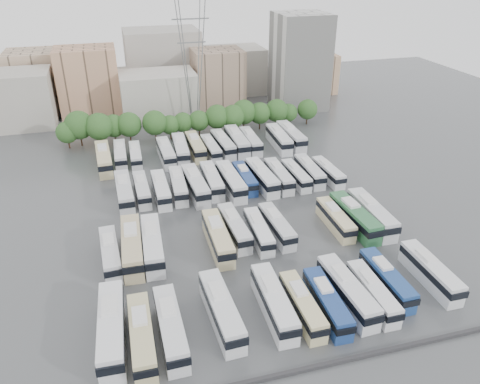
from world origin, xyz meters
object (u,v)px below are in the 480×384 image
object	(u,v)px
bus_r2_s11	(296,175)
bus_r0_s4	(221,310)
bus_r3_s1	(120,155)
bus_r3_s12	(279,139)
bus_r1_s12	(354,217)
bus_r2_s10	(279,176)
bus_r3_s8	(223,144)
bus_r2_s9	(262,177)
bus_r3_s13	(291,136)
bus_r0_s2	(171,327)
bus_r2_s5	(196,185)
bus_r3_s5	(181,149)
bus_r3_s6	(196,146)
bus_r1_s8	(277,226)
bus_r1_s1	(132,246)
bus_r3_s4	(166,152)
bus_r0_s11	(387,279)
bus_r0_s7	(302,305)
bus_r2_s7	(231,181)
bus_r0_s10	(373,292)
bus_r1_s13	(372,214)
bus_r2_s8	(245,178)
bus_r3_s2	(136,155)
bus_r2_s13	(328,172)
bus_r3_s9	(237,141)
apartment_tower	(300,62)
bus_r1_s6	(234,227)
bus_r0_s8	(327,302)
bus_r3_s7	(211,148)
bus_r1_s0	(110,253)
bus_r3_s10	(251,141)
bus_r1_s2	(153,244)
bus_r2_s3	(161,189)
bus_r0_s13	(431,271)
bus_r2_s4	(178,185)
bus_r0_s1	(142,336)
bus_r1_s7	(259,231)
bus_r1_s5	(218,237)
bus_r0_s6	(274,302)
electricity_pylon	(192,53)
bus_r1_s11	(335,219)
bus_r2_s2	(142,189)
bus_r3_s0	(104,158)

from	to	relation	value
bus_r2_s11	bus_r0_s4	bearing A→B (deg)	-125.84
bus_r3_s1	bus_r3_s12	world-z (taller)	bus_r3_s12
bus_r1_s12	bus_r2_s11	xyz separation A→B (m)	(-3.14, 18.19, -0.36)
bus_r2_s10	bus_r3_s8	world-z (taller)	bus_r3_s8
bus_r2_s10	bus_r3_s12	xyz separation A→B (m)	(6.63, 18.44, 0.19)
bus_r2_s9	bus_r1_s12	bearing A→B (deg)	-64.66
bus_r3_s8	bus_r3_s13	size ratio (longest dim) A/B	0.93
bus_r0_s2	bus_r2_s5	xyz separation A→B (m)	(9.73, 35.81, 0.10)
bus_r3_s5	bus_r3_s6	world-z (taller)	bus_r3_s5
bus_r1_s8	bus_r3_s5	bearing A→B (deg)	103.13
bus_r0_s4	bus_r2_s11	size ratio (longest dim) A/B	1.19
bus_r1_s1	bus_r3_s4	distance (m)	36.37
bus_r0_s11	bus_r1_s1	xyz separation A→B (m)	(-32.76, 16.76, 0.34)
bus_r0_s7	bus_r2_s7	size ratio (longest dim) A/B	0.85
bus_r1_s8	bus_r2_s10	xyz separation A→B (m)	(6.58, 17.36, 0.08)
bus_r0_s7	bus_r3_s8	distance (m)	55.08
bus_r0_s10	bus_r1_s1	world-z (taller)	bus_r1_s1
bus_r2_s5	bus_r1_s13	bearing A→B (deg)	-37.81
bus_r2_s8	bus_r3_s2	distance (m)	26.19
bus_r2_s13	bus_r3_s6	xyz separation A→B (m)	(-23.20, 19.95, 0.25)
bus_r3_s1	bus_r3_s9	xyz separation A→B (m)	(26.25, 0.16, 0.30)
bus_r3_s8	apartment_tower	bearing A→B (deg)	40.50
bus_r1_s6	bus_r0_s8	bearing A→B (deg)	-74.08
bus_r3_s7	bus_r3_s12	bearing A→B (deg)	0.76
bus_r1_s0	bus_r3_s10	bearing A→B (deg)	46.01
apartment_tower	bus_r1_s2	xyz separation A→B (m)	(-49.05, -64.31, -10.99)
bus_r1_s8	bus_r2_s13	bearing A→B (deg)	42.28
bus_r1_s0	bus_r2_s3	world-z (taller)	bus_r2_s3
bus_r0_s13	bus_r0_s11	bearing A→B (deg)	178.24
bus_r2_s4	bus_r3_s10	xyz separation A→B (m)	(19.64, 18.03, 0.05)
bus_r0_s1	bus_r1_s0	size ratio (longest dim) A/B	1.05
bus_r1_s2	bus_r2_s8	xyz separation A→B (m)	(19.87, 18.77, -0.33)
bus_r0_s1	bus_r1_s7	bearing A→B (deg)	42.94
bus_r3_s5	bus_r3_s12	xyz separation A→B (m)	(23.15, 0.11, 0.03)
bus_r0_s1	bus_r1_s5	bearing A→B (deg)	54.08
bus_r3_s5	bus_r3_s12	world-z (taller)	bus_r3_s12
bus_r0_s6	bus_r1_s13	world-z (taller)	bus_r1_s13
bus_r2_s11	bus_r0_s10	bearing A→B (deg)	-96.95
bus_r2_s13	bus_r3_s4	size ratio (longest dim) A/B	0.88
bus_r0_s2	bus_r3_s10	distance (m)	60.74
electricity_pylon	bus_r2_s3	world-z (taller)	electricity_pylon
bus_r3_s2	bus_r3_s4	bearing A→B (deg)	-5.81
bus_r1_s11	bus_r3_s8	size ratio (longest dim) A/B	0.88
bus_r0_s8	bus_r2_s11	xyz separation A→B (m)	(10.07, 36.05, -0.10)
bus_r0_s13	bus_r1_s2	size ratio (longest dim) A/B	0.90
apartment_tower	bus_r2_s7	world-z (taller)	apartment_tower
bus_r1_s7	bus_r3_s9	distance (m)	37.94
bus_r0_s11	bus_r2_s2	xyz separation A→B (m)	(-29.72, 35.77, -0.03)
bus_r0_s10	bus_r0_s11	xyz separation A→B (m)	(3.21, 1.93, 0.05)
bus_r2_s10	bus_r3_s0	size ratio (longest dim) A/B	0.87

